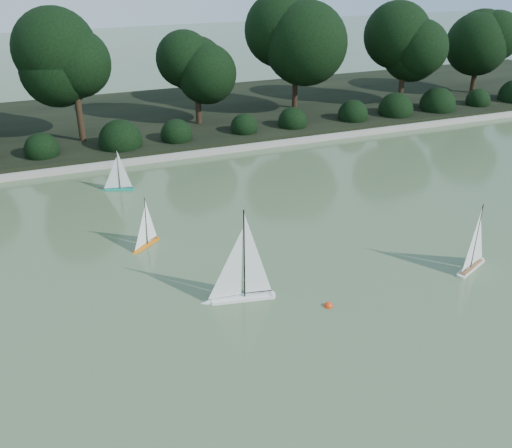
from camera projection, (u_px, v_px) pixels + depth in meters
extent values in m
plane|color=#3D4E2F|center=(324.00, 313.00, 10.26)|extent=(80.00, 80.00, 0.00)
cube|color=gray|center=(190.00, 154.00, 17.73)|extent=(40.00, 0.35, 0.18)
cube|color=black|center=(161.00, 118.00, 21.04)|extent=(40.00, 8.00, 0.30)
cylinder|color=black|center=(81.00, 124.00, 18.01)|extent=(0.20, 0.20, 1.66)
sphere|color=black|center=(72.00, 59.00, 17.11)|extent=(2.66, 2.66, 2.66)
cylinder|color=black|center=(199.00, 114.00, 19.82)|extent=(0.20, 0.20, 1.26)
sphere|color=black|center=(196.00, 68.00, 19.12)|extent=(2.10, 2.10, 2.10)
cylinder|color=black|center=(295.00, 93.00, 21.60)|extent=(0.20, 0.20, 1.73)
sphere|color=black|center=(297.00, 34.00, 20.66)|extent=(2.80, 2.80, 2.80)
cylinder|color=black|center=(400.00, 93.00, 22.04)|extent=(0.20, 0.20, 1.48)
sphere|color=black|center=(406.00, 43.00, 21.21)|extent=(2.52, 2.52, 2.52)
cylinder|color=black|center=(473.00, 83.00, 23.86)|extent=(0.20, 0.20, 1.40)
sphere|color=black|center=(480.00, 40.00, 23.10)|extent=(2.24, 2.24, 2.24)
sphere|color=black|center=(52.00, 149.00, 17.01)|extent=(1.10, 1.10, 1.10)
sphere|color=black|center=(119.00, 141.00, 17.67)|extent=(1.10, 1.10, 1.10)
sphere|color=black|center=(182.00, 134.00, 18.32)|extent=(1.10, 1.10, 1.10)
sphere|color=black|center=(240.00, 128.00, 18.97)|extent=(1.10, 1.10, 1.10)
sphere|color=black|center=(295.00, 121.00, 19.62)|extent=(1.10, 1.10, 1.10)
sphere|color=black|center=(346.00, 116.00, 20.27)|extent=(1.10, 1.10, 1.10)
sphere|color=black|center=(394.00, 110.00, 20.93)|extent=(1.10, 1.10, 1.10)
sphere|color=black|center=(439.00, 105.00, 21.58)|extent=(1.10, 1.10, 1.10)
sphere|color=black|center=(481.00, 100.00, 22.23)|extent=(1.10, 1.10, 1.10)
cube|color=white|center=(242.00, 297.00, 10.64)|extent=(1.17, 0.43, 0.11)
cone|color=white|center=(206.00, 300.00, 10.53)|extent=(0.27, 0.27, 0.23)
cylinder|color=white|center=(272.00, 293.00, 10.74)|extent=(0.16, 0.16, 0.11)
cylinder|color=black|center=(244.00, 252.00, 10.23)|extent=(0.03, 0.03, 1.77)
cylinder|color=black|center=(258.00, 289.00, 10.64)|extent=(0.52, 0.11, 0.02)
cube|color=silver|center=(471.00, 266.00, 11.65)|extent=(0.90, 0.55, 0.09)
cone|color=silver|center=(482.00, 257.00, 11.99)|extent=(0.24, 0.24, 0.18)
cylinder|color=silver|center=(461.00, 275.00, 11.35)|extent=(0.15, 0.15, 0.09)
cube|color=olive|center=(472.00, 264.00, 11.63)|extent=(0.82, 0.48, 0.01)
cylinder|color=black|center=(477.00, 235.00, 11.29)|extent=(0.02, 0.02, 1.41)
cylinder|color=black|center=(467.00, 267.00, 11.45)|extent=(0.39, 0.19, 0.01)
cube|color=orange|center=(147.00, 244.00, 12.53)|extent=(0.65, 0.56, 0.07)
cone|color=orange|center=(134.00, 252.00, 12.21)|extent=(0.20, 0.20, 0.14)
cylinder|color=orange|center=(157.00, 238.00, 12.81)|extent=(0.12, 0.12, 0.07)
cylinder|color=black|center=(145.00, 219.00, 12.30)|extent=(0.02, 0.02, 1.11)
cylinder|color=black|center=(152.00, 237.00, 12.65)|extent=(0.26, 0.22, 0.01)
cube|color=#11957E|center=(119.00, 189.00, 15.34)|extent=(0.73, 0.37, 0.07)
cone|color=#11957E|center=(103.00, 189.00, 15.32)|extent=(0.18, 0.18, 0.15)
cylinder|color=#11957E|center=(133.00, 188.00, 15.36)|extent=(0.11, 0.11, 0.07)
cylinder|color=black|center=(118.00, 168.00, 15.08)|extent=(0.02, 0.02, 1.12)
cylinder|color=black|center=(126.00, 186.00, 15.31)|extent=(0.32, 0.12, 0.01)
sphere|color=red|center=(328.00, 306.00, 10.46)|extent=(0.17, 0.17, 0.17)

